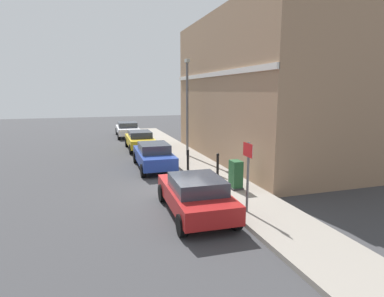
# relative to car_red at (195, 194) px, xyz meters

# --- Properties ---
(ground) EXTENTS (80.00, 80.00, 0.00)m
(ground) POSITION_rel_car_red_xyz_m (0.12, 2.60, -0.70)
(ground) COLOR #38383A
(sidewalk) EXTENTS (2.23, 30.00, 0.15)m
(sidewalk) POSITION_rel_car_red_xyz_m (2.20, 8.60, -0.62)
(sidewalk) COLOR gray
(sidewalk) RESTS_ON ground
(corner_building) EXTENTS (8.07, 13.04, 8.23)m
(corner_building) POSITION_rel_car_red_xyz_m (7.30, 7.12, 3.42)
(corner_building) COLOR #937256
(corner_building) RESTS_ON ground
(car_red) EXTENTS (1.97, 4.13, 1.32)m
(car_red) POSITION_rel_car_red_xyz_m (0.00, 0.00, 0.00)
(car_red) COLOR maroon
(car_red) RESTS_ON ground
(car_blue) EXTENTS (1.85, 4.32, 1.36)m
(car_blue) POSITION_rel_car_red_xyz_m (-0.12, 6.64, 0.02)
(car_blue) COLOR navy
(car_blue) RESTS_ON ground
(car_yellow) EXTENTS (1.83, 4.12, 1.31)m
(car_yellow) POSITION_rel_car_red_xyz_m (-0.01, 12.35, 0.00)
(car_yellow) COLOR gold
(car_yellow) RESTS_ON ground
(car_white) EXTENTS (2.03, 4.50, 1.31)m
(car_white) POSITION_rel_car_red_xyz_m (-0.13, 19.10, -0.00)
(car_white) COLOR silver
(car_white) RESTS_ON ground
(utility_cabinet) EXTENTS (0.46, 0.61, 1.15)m
(utility_cabinet) POSITION_rel_car_red_xyz_m (2.27, 1.73, -0.02)
(utility_cabinet) COLOR #1E4C28
(utility_cabinet) RESTS_ON sidewalk
(bollard_near_cabinet) EXTENTS (0.14, 0.14, 1.04)m
(bollard_near_cabinet) POSITION_rel_car_red_xyz_m (2.37, 3.90, 0.01)
(bollard_near_cabinet) COLOR black
(bollard_near_cabinet) RESTS_ON sidewalk
(bollard_far_kerb) EXTENTS (0.14, 0.14, 1.04)m
(bollard_far_kerb) POSITION_rel_car_red_xyz_m (1.34, 5.26, 0.01)
(bollard_far_kerb) COLOR black
(bollard_far_kerb) RESTS_ON sidewalk
(street_sign) EXTENTS (0.08, 0.60, 2.30)m
(street_sign) POSITION_rel_car_red_xyz_m (1.55, -0.64, 0.97)
(street_sign) COLOR #59595B
(street_sign) RESTS_ON sidewalk
(lamppost) EXTENTS (0.20, 0.44, 5.72)m
(lamppost) POSITION_rel_car_red_xyz_m (2.36, 8.75, 2.61)
(lamppost) COLOR #59595B
(lamppost) RESTS_ON sidewalk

